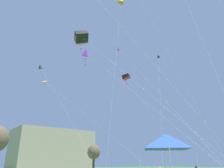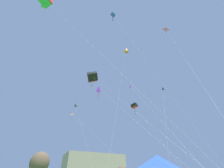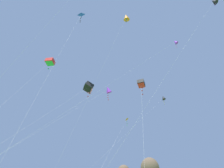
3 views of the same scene
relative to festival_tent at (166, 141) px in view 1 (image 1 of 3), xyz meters
The scene contains 11 objects.
distant_building 60.27m from the festival_tent, 75.87° to the left, with size 23.41×14.26×11.86m, color tan.
tree_near_right 39.01m from the festival_tent, 65.59° to the left, with size 3.05×3.05×6.16m.
festival_tent is the anchor object (origin of this frame).
kite_orange_diamond_0 26.03m from the festival_tent, 64.92° to the left, with size 8.09×7.27×27.03m.
kite_black_diamond_1 27.48m from the festival_tent, 40.19° to the left, with size 12.35×9.83×21.35m.
kite_purple_diamond_4 26.57m from the festival_tent, 61.24° to the left, with size 10.22×23.11×22.10m.
kite_black_diamond_5 32.42m from the festival_tent, 92.22° to the left, with size 1.31×24.10×19.96m.
kite_orange_delta_6 20.70m from the festival_tent, 99.53° to the left, with size 8.63×14.73×13.13m.
kite_black_box_8 16.75m from the festival_tent, 61.36° to the left, with size 5.07×6.91×14.02m.
kite_purple_diamond_9 16.97m from the festival_tent, 91.92° to the left, with size 1.28×18.54×16.24m.
kite_black_box_10 15.90m from the festival_tent, 104.05° to the left, with size 3.61×16.59×16.79m.
Camera 1 is at (-17.13, -6.41, 1.80)m, focal length 35.00 mm.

